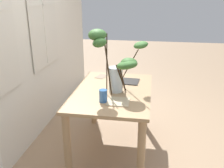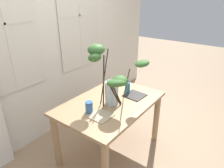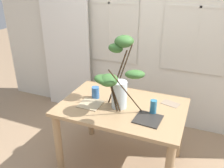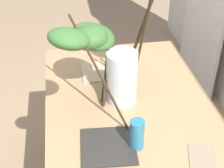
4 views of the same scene
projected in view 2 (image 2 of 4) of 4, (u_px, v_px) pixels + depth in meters
ground at (111, 151)px, 2.71m from camera, size 14.00×14.00×0.00m
back_wall_with_windows at (47, 41)px, 2.74m from camera, size 4.80×0.14×2.62m
dining_table at (110, 111)px, 2.46m from camera, size 1.24×0.84×0.74m
vase_with_branches at (112, 77)px, 2.21m from camera, size 0.57×0.66×0.68m
drinking_glass_blue_left at (89, 107)px, 2.17m from camera, size 0.08×0.08×0.13m
drinking_glass_blue_right at (127, 88)px, 2.59m from camera, size 0.06×0.06×0.14m
plate_square_left at (101, 116)px, 2.12m from camera, size 0.22×0.22×0.01m
plate_square_right at (135, 95)px, 2.54m from camera, size 0.25×0.25×0.01m
napkin_folded at (117, 85)px, 2.84m from camera, size 0.20×0.15×0.00m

